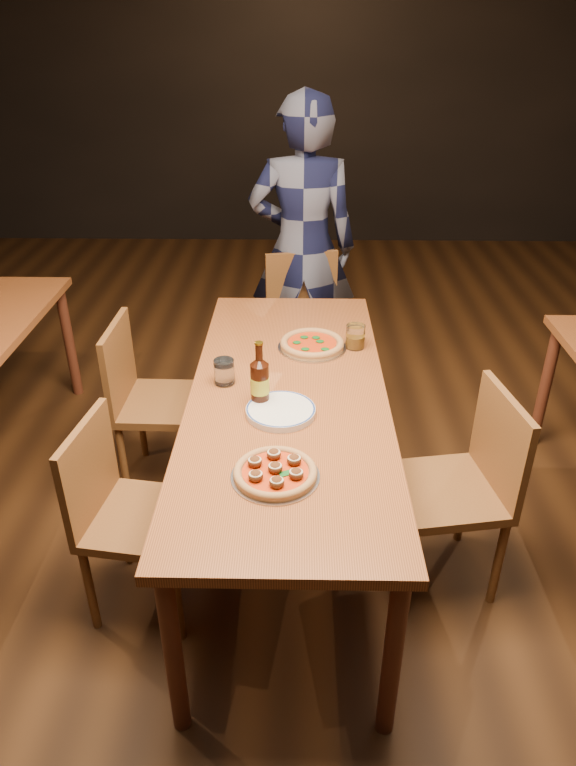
{
  "coord_description": "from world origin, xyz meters",
  "views": [
    {
      "loc": [
        0.04,
        -2.24,
        2.07
      ],
      "look_at": [
        0.0,
        -0.05,
        0.82
      ],
      "focal_mm": 30.0,
      "sensor_mm": 36.0,
      "label": 1
    }
  ],
  "objects_px": {
    "chair_end": "(308,332)",
    "beer_bottle": "(260,383)",
    "table_main": "(288,407)",
    "chair_main_e": "(445,490)",
    "water_glass": "(224,372)",
    "pizza_margherita": "(312,344)",
    "chair_main_nw": "(143,517)",
    "plate_stack": "(281,411)",
    "pizza_meatball": "(275,472)",
    "diner": "(303,248)",
    "amber_glass": "(355,336)",
    "chair_main_sw": "(163,402)"
  },
  "relations": [
    {
      "from": "chair_main_e",
      "to": "water_glass",
      "type": "relative_size",
      "value": 8.49
    },
    {
      "from": "table_main",
      "to": "amber_glass",
      "type": "relative_size",
      "value": 18.21
    },
    {
      "from": "pizza_meatball",
      "to": "water_glass",
      "type": "bearing_deg",
      "value": 110.47
    },
    {
      "from": "table_main",
      "to": "beer_bottle",
      "type": "relative_size",
      "value": 7.59
    },
    {
      "from": "pizza_meatball",
      "to": "diner",
      "type": "height_order",
      "value": "diner"
    },
    {
      "from": "pizza_meatball",
      "to": "diner",
      "type": "relative_size",
      "value": 0.17
    },
    {
      "from": "chair_main_nw",
      "to": "chair_end",
      "type": "xyz_separation_m",
      "value": [
        0.64,
        1.58,
        0.03
      ]
    },
    {
      "from": "chair_main_nw",
      "to": "water_glass",
      "type": "xyz_separation_m",
      "value": [
        0.28,
        0.47,
        0.37
      ]
    },
    {
      "from": "pizza_meatball",
      "to": "beer_bottle",
      "type": "distance_m",
      "value": 0.47
    },
    {
      "from": "diner",
      "to": "table_main",
      "type": "bearing_deg",
      "value": 87.49
    },
    {
      "from": "pizza_meatball",
      "to": "diner",
      "type": "bearing_deg",
      "value": 87.41
    },
    {
      "from": "plate_stack",
      "to": "beer_bottle",
      "type": "xyz_separation_m",
      "value": [
        -0.08,
        0.07,
        0.08
      ]
    },
    {
      "from": "chair_main_nw",
      "to": "water_glass",
      "type": "relative_size",
      "value": 8.08
    },
    {
      "from": "beer_bottle",
      "to": "water_glass",
      "type": "height_order",
      "value": "beer_bottle"
    },
    {
      "from": "chair_main_sw",
      "to": "chair_end",
      "type": "xyz_separation_m",
      "value": [
        0.71,
        0.78,
        0.02
      ]
    },
    {
      "from": "chair_main_sw",
      "to": "pizza_margherita",
      "type": "distance_m",
      "value": 0.79
    },
    {
      "from": "plate_stack",
      "to": "chair_end",
      "type": "bearing_deg",
      "value": 84.95
    },
    {
      "from": "chair_main_nw",
      "to": "chair_end",
      "type": "bearing_deg",
      "value": -13.81
    },
    {
      "from": "diner",
      "to": "amber_glass",
      "type": "bearing_deg",
      "value": 102.6
    },
    {
      "from": "chair_main_e",
      "to": "diner",
      "type": "relative_size",
      "value": 0.51
    },
    {
      "from": "chair_main_sw",
      "to": "diner",
      "type": "relative_size",
      "value": 0.51
    },
    {
      "from": "pizza_margherita",
      "to": "plate_stack",
      "type": "xyz_separation_m",
      "value": [
        -0.13,
        -0.57,
        -0.01
      ]
    },
    {
      "from": "chair_main_e",
      "to": "pizza_margherita",
      "type": "height_order",
      "value": "chair_main_e"
    },
    {
      "from": "chair_main_sw",
      "to": "chair_main_e",
      "type": "height_order",
      "value": "chair_main_e"
    },
    {
      "from": "chair_main_e",
      "to": "chair_end",
      "type": "distance_m",
      "value": 1.52
    },
    {
      "from": "chair_main_e",
      "to": "chair_main_sw",
      "type": "bearing_deg",
      "value": -126.94
    },
    {
      "from": "table_main",
      "to": "chair_main_nw",
      "type": "xyz_separation_m",
      "value": [
        -0.54,
        -0.4,
        -0.25
      ]
    },
    {
      "from": "table_main",
      "to": "pizza_margherita",
      "type": "bearing_deg",
      "value": 75.69
    },
    {
      "from": "chair_end",
      "to": "beer_bottle",
      "type": "xyz_separation_m",
      "value": [
        -0.2,
        -1.28,
        0.38
      ]
    },
    {
      "from": "chair_end",
      "to": "diner",
      "type": "xyz_separation_m",
      "value": [
        -0.03,
        0.29,
        0.42
      ]
    },
    {
      "from": "water_glass",
      "to": "diner",
      "type": "bearing_deg",
      "value": 76.95
    },
    {
      "from": "water_glass",
      "to": "diner",
      "type": "distance_m",
      "value": 1.44
    },
    {
      "from": "chair_main_nw",
      "to": "beer_bottle",
      "type": "relative_size",
      "value": 3.25
    },
    {
      "from": "chair_main_nw",
      "to": "pizza_margherita",
      "type": "bearing_deg",
      "value": -30.75
    },
    {
      "from": "table_main",
      "to": "chair_main_nw",
      "type": "distance_m",
      "value": 0.72
    },
    {
      "from": "table_main",
      "to": "chair_main_e",
      "type": "height_order",
      "value": "chair_main_e"
    },
    {
      "from": "chair_main_nw",
      "to": "pizza_margherita",
      "type": "height_order",
      "value": "chair_main_nw"
    },
    {
      "from": "pizza_margherita",
      "to": "amber_glass",
      "type": "xyz_separation_m",
      "value": [
        0.2,
        0.01,
        0.03
      ]
    },
    {
      "from": "beer_bottle",
      "to": "chair_main_e",
      "type": "bearing_deg",
      "value": -11.28
    },
    {
      "from": "pizza_meatball",
      "to": "water_glass",
      "type": "height_order",
      "value": "water_glass"
    },
    {
      "from": "table_main",
      "to": "pizza_margherita",
      "type": "height_order",
      "value": "pizza_margherita"
    },
    {
      "from": "chair_main_e",
      "to": "chair_main_nw",
      "type": "bearing_deg",
      "value": -91.79
    },
    {
      "from": "chair_main_e",
      "to": "beer_bottle",
      "type": "relative_size",
      "value": 3.42
    },
    {
      "from": "plate_stack",
      "to": "table_main",
      "type": "bearing_deg",
      "value": 81.29
    },
    {
      "from": "table_main",
      "to": "plate_stack",
      "type": "xyz_separation_m",
      "value": [
        -0.03,
        -0.17,
        0.08
      ]
    },
    {
      "from": "chair_main_sw",
      "to": "chair_main_e",
      "type": "relative_size",
      "value": 0.99
    },
    {
      "from": "chair_main_e",
      "to": "beer_bottle",
      "type": "height_order",
      "value": "beer_bottle"
    },
    {
      "from": "pizza_margherita",
      "to": "beer_bottle",
      "type": "bearing_deg",
      "value": -112.94
    },
    {
      "from": "plate_stack",
      "to": "beer_bottle",
      "type": "bearing_deg",
      "value": 139.13
    },
    {
      "from": "chair_main_e",
      "to": "amber_glass",
      "type": "relative_size",
      "value": 8.21
    }
  ]
}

